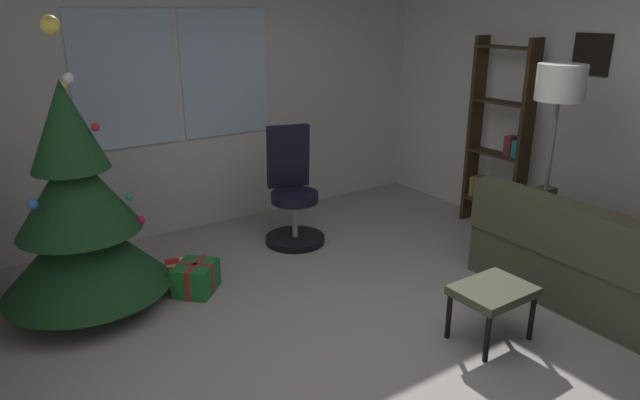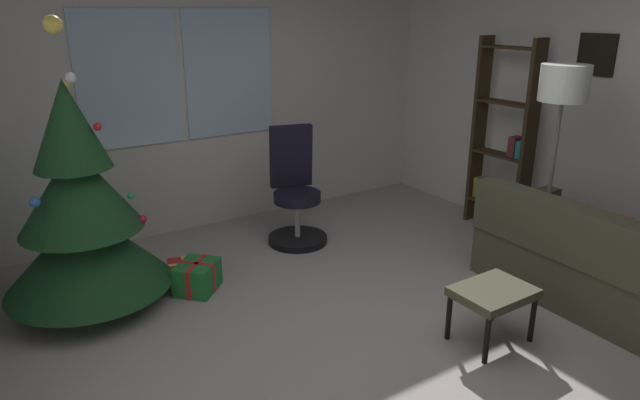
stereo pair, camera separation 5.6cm
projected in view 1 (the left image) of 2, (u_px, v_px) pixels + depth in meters
ground_plane at (390, 346)px, 3.75m from camera, size 4.85×5.35×0.10m
wall_back_with_windows at (211, 87)px, 5.41m from camera, size 4.85×0.12×2.75m
wall_right_with_frames at (625, 102)px, 4.59m from camera, size 0.12×5.35×2.75m
couch at (625, 268)px, 4.12m from camera, size 1.58×1.87×0.81m
footstool at (493, 294)px, 3.64m from camera, size 0.50×0.38×0.39m
holiday_tree at (79, 218)px, 3.92m from camera, size 1.18×1.18×2.07m
gift_box_red at (183, 273)px, 4.52m from camera, size 0.34×0.36×0.15m
gift_box_green at (196, 278)px, 4.33m from camera, size 0.43×0.43×0.24m
office_chair at (293, 198)px, 5.21m from camera, size 0.56×0.57×1.09m
bookshelf at (498, 149)px, 5.43m from camera, size 0.18×0.64×1.87m
floor_lamp at (559, 97)px, 4.32m from camera, size 0.37×0.37×1.71m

